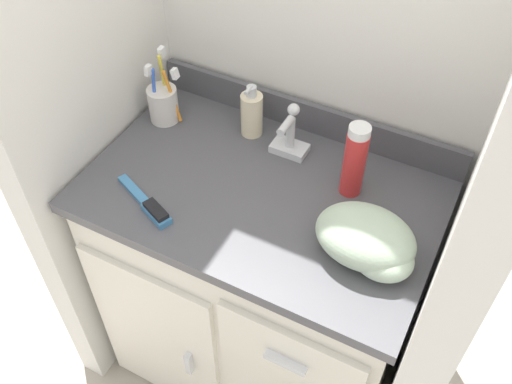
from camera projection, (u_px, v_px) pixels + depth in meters
ground_plane at (260, 356)px, 1.92m from camera, size 6.00×6.00×0.00m
wall_back at (324, 19)px, 1.31m from camera, size 1.01×0.08×2.20m
wall_left at (78, 33)px, 1.27m from camera, size 0.08×0.60×2.20m
wall_right at (502, 166)px, 0.98m from camera, size 0.08×0.60×2.20m
vanity at (259, 286)px, 1.61m from camera, size 0.83×0.54×0.81m
backsplash at (307, 116)px, 1.46m from camera, size 0.83×0.02×0.08m
sink_faucet at (290, 137)px, 1.39m from camera, size 0.09×0.09×0.14m
toothbrush_cup at (163, 103)px, 1.48m from camera, size 0.09×0.08×0.20m
soap_dispenser at (252, 113)px, 1.43m from camera, size 0.06×0.06×0.15m
shaving_cream_can at (355, 161)px, 1.26m from camera, size 0.05×0.05×0.19m
hairbrush at (150, 206)px, 1.28m from camera, size 0.19×0.10×0.03m
hand_towel at (369, 242)px, 1.16m from camera, size 0.22×0.16×0.11m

